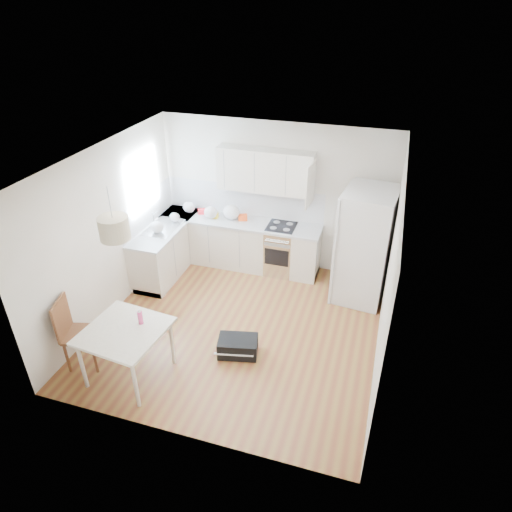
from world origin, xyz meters
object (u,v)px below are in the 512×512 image
at_px(dining_chair, 82,333).
at_px(gym_bag, 238,346).
at_px(dining_table, 125,335).
at_px(refrigerator, 366,246).

relative_size(dining_chair, gym_bag, 1.89).
height_order(dining_table, gym_bag, dining_table).
bearing_deg(gym_bag, dining_chair, -170.50).
xyz_separation_m(refrigerator, dining_table, (-2.78, -2.86, -0.26)).
distance_m(dining_chair, gym_bag, 2.16).
relative_size(refrigerator, gym_bag, 3.42).
distance_m(dining_table, dining_chair, 0.73).
xyz_separation_m(refrigerator, dining_chair, (-3.49, -2.83, -0.43)).
bearing_deg(dining_chair, gym_bag, 6.55).
bearing_deg(dining_chair, dining_table, -18.12).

